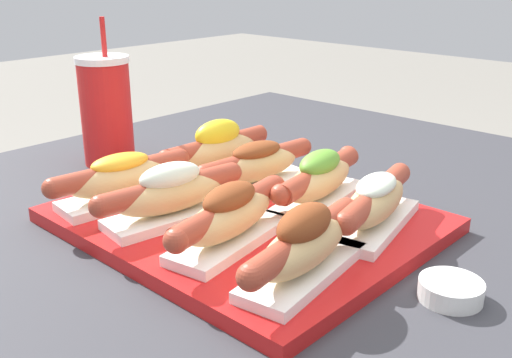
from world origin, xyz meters
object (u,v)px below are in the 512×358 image
at_px(hot_dog_1, 171,194).
at_px(hot_dog_3, 304,245).
at_px(hot_dog_7, 375,202).
at_px(sauce_bowl, 451,289).
at_px(serving_tray, 245,220).
at_px(hot_dog_2, 231,217).
at_px(hot_dog_4, 216,149).
at_px(hot_dog_0, 121,178).
at_px(drink_cup, 106,111).
at_px(hot_dog_5, 257,166).
at_px(hot_dog_6, 317,178).

relative_size(hot_dog_1, hot_dog_3, 1.00).
height_order(hot_dog_7, sauce_bowl, hot_dog_7).
relative_size(serving_tray, hot_dog_2, 2.09).
bearing_deg(hot_dog_2, hot_dog_4, 140.46).
bearing_deg(hot_dog_1, hot_dog_7, 37.36).
bearing_deg(hot_dog_0, hot_dog_7, 28.38).
xyz_separation_m(serving_tray, hot_dog_4, (-0.14, 0.08, 0.04)).
bearing_deg(hot_dog_1, sauce_bowl, 15.61).
bearing_deg(drink_cup, hot_dog_0, -29.73).
relative_size(hot_dog_1, hot_dog_5, 0.99).
xyz_separation_m(hot_dog_5, sauce_bowl, (0.32, -0.06, -0.04)).
xyz_separation_m(hot_dog_0, sauce_bowl, (0.41, 0.10, -0.04)).
distance_m(serving_tray, hot_dog_3, 0.18).
bearing_deg(hot_dog_0, hot_dog_3, 1.26).
height_order(serving_tray, sauce_bowl, sauce_bowl).
bearing_deg(serving_tray, drink_cup, 174.91).
height_order(hot_dog_1, drink_cup, drink_cup).
bearing_deg(hot_dog_6, hot_dog_2, -88.09).
relative_size(serving_tray, hot_dog_6, 2.09).
bearing_deg(hot_dog_5, serving_tray, -56.38).
bearing_deg(hot_dog_0, drink_cup, 150.27).
relative_size(hot_dog_0, drink_cup, 0.88).
bearing_deg(hot_dog_3, sauce_bowl, 37.90).
height_order(hot_dog_1, sauce_bowl, hot_dog_1).
bearing_deg(serving_tray, hot_dog_6, 63.14).
distance_m(hot_dog_6, drink_cup, 0.39).
height_order(hot_dog_3, drink_cup, drink_cup).
distance_m(hot_dog_1, hot_dog_4, 0.18).
relative_size(serving_tray, drink_cup, 1.82).
bearing_deg(hot_dog_7, hot_dog_2, -122.20).
distance_m(hot_dog_3, drink_cup, 0.50).
bearing_deg(hot_dog_4, hot_dog_6, 1.75).
relative_size(hot_dog_0, sauce_bowl, 3.25).
bearing_deg(hot_dog_7, hot_dog_1, -142.64).
height_order(hot_dog_4, hot_dog_7, hot_dog_4).
height_order(hot_dog_6, hot_dog_7, hot_dog_6).
xyz_separation_m(hot_dog_6, hot_dog_7, (0.10, -0.02, -0.00)).
relative_size(hot_dog_5, sauce_bowl, 3.26).
distance_m(hot_dog_0, hot_dog_7, 0.32).
height_order(hot_dog_3, hot_dog_5, hot_dog_3).
xyz_separation_m(hot_dog_2, hot_dog_3, (0.10, -0.00, 0.00)).
bearing_deg(hot_dog_2, serving_tray, 124.05).
bearing_deg(hot_dog_0, hot_dog_2, 2.40).
distance_m(hot_dog_2, hot_dog_6, 0.16).
relative_size(hot_dog_5, hot_dog_7, 1.02).
bearing_deg(serving_tray, sauce_bowl, 2.96).
height_order(hot_dog_0, hot_dog_1, hot_dog_1).
bearing_deg(drink_cup, hot_dog_1, -20.07).
bearing_deg(hot_dog_5, drink_cup, -171.31).
xyz_separation_m(serving_tray, hot_dog_5, (-0.05, 0.07, 0.04)).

